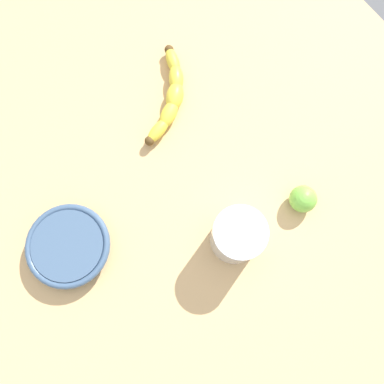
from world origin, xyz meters
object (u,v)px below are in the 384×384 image
object	(u,v)px
lime_fruit	(303,199)
banana	(171,96)
smoothie_glass	(237,236)
ceramic_bowl	(69,246)

from	to	relation	value
lime_fruit	banana	bearing A→B (deg)	103.07
banana	smoothie_glass	size ratio (longest dim) A/B	1.58
ceramic_bowl	banana	bearing A→B (deg)	22.87
ceramic_bowl	lime_fruit	world-z (taller)	lime_fruit
ceramic_bowl	lime_fruit	distance (cm)	42.93
smoothie_glass	banana	bearing A→B (deg)	76.78
banana	smoothie_glass	world-z (taller)	smoothie_glass
banana	lime_fruit	xyz separation A→B (cm)	(7.29, -31.40, 0.82)
banana	lime_fruit	bearing A→B (deg)	-120.58
banana	lime_fruit	size ratio (longest dim) A/B	3.31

